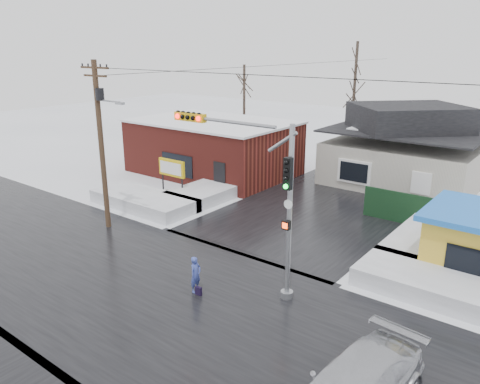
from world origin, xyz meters
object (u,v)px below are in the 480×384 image
Objects in this scene: marquee_sign at (172,169)px; kiosk at (480,242)px; utility_pole at (101,136)px; pedestrian at (196,275)px; traffic_signal at (256,183)px.

kiosk is (18.50, 0.50, -0.46)m from marquee_sign.
kiosk is (17.43, 6.49, -3.65)m from utility_pole.
utility_pole reaches higher than pedestrian.
marquee_sign is 1.67× the size of pedestrian.
marquee_sign reaches higher than pedestrian.
kiosk reaches higher than pedestrian.
pedestrian is (-1.65, -1.81, -3.78)m from traffic_signal.
pedestrian is at bearing -40.44° from marquee_sign.
traffic_signal is 0.78× the size of utility_pole.
pedestrian is (-8.72, -8.84, -0.70)m from kiosk.
utility_pole is (-10.36, 0.53, 0.57)m from traffic_signal.
marquee_sign is at bearing 150.28° from traffic_signal.
marquee_sign is 12.90m from pedestrian.
pedestrian is at bearing -134.62° from kiosk.
traffic_signal is 1.52× the size of kiosk.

